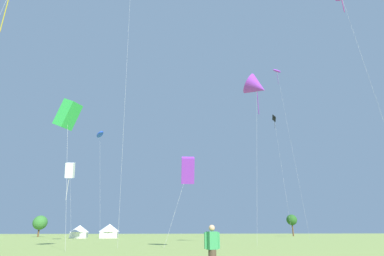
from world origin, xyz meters
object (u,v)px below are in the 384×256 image
Objects in this scene: kite_purple_parafoil at (277,72)px; kite_green_box at (68,115)px; tree_distant_right at (292,220)px; festival_tent_left at (79,231)px; tree_distant_left at (40,223)px; kite_blue_parafoil at (100,134)px; festival_tent_center at (109,230)px; kite_white_box at (70,170)px; kite_purple_delta at (257,87)px; kite_black_diamond at (275,122)px; kite_purple_box at (188,170)px; person_spectator at (212,251)px.

kite_purple_parafoil is 2.50× the size of kite_green_box.
kite_purple_parafoil is at bearing -117.92° from tree_distant_right.
festival_tent_left is 0.75× the size of tree_distant_left.
kite_blue_parafoil reaches higher than festival_tent_center.
kite_green_box is at bearing -79.05° from kite_white_box.
kite_purple_delta is 3.73× the size of tree_distant_left.
kite_purple_delta is 0.83× the size of kite_black_diamond.
kite_purple_parafoil is 1.33× the size of kite_black_diamond.
kite_purple_delta is 4.97× the size of festival_tent_left.
kite_white_box is 72.03m from tree_distant_right.
kite_purple_box reaches higher than person_spectator.
festival_tent_left is 0.91× the size of festival_tent_center.
kite_purple_box is at bearing 7.12° from kite_green_box.
person_spectator is (11.33, -48.69, -19.54)m from kite_blue_parafoil.
kite_purple_box is at bearing -125.88° from tree_distant_right.
kite_purple_delta reaches higher than kite_white_box.
kite_purple_box reaches higher than tree_distant_right.
kite_white_box reaches higher than festival_tent_left.
tree_distant_left is at bearing 107.01° from kite_green_box.
tree_distant_left is (-14.84, 38.15, -8.35)m from kite_white_box.
festival_tent_center is at bearing -163.59° from tree_distant_right.
tree_distant_right is at bearing 16.41° from festival_tent_center.
kite_purple_parafoil is 20.30× the size of person_spectator.
kite_white_box is at bearing 123.93° from kite_purple_box.
kite_black_diamond is 4.47× the size of tree_distant_left.
kite_purple_delta is at bearing -40.23° from kite_white_box.
festival_tent_center is 58.47m from tree_distant_right.
festival_tent_center is at bearing 145.51° from kite_purple_parafoil.
kite_blue_parafoil is at bearing 168.00° from kite_purple_parafoil.
kite_white_box is at bearing 172.70° from kite_purple_parafoil.
festival_tent_left is at bearing 155.71° from kite_black_diamond.
kite_purple_parafoil is at bearing -12.00° from kite_blue_parafoil.
kite_purple_parafoil is 11.02m from kite_black_diamond.
kite_black_diamond is 3.92× the size of tree_distant_right.
kite_purple_parafoil is 47.10m from kite_white_box.
kite_purple_delta is at bearing 16.95° from kite_purple_box.
kite_purple_box is at bearing -75.83° from festival_tent_center.
kite_black_diamond is at bearing 58.90° from kite_purple_delta.
kite_green_box is 1.02× the size of kite_white_box.
kite_purple_parafoil is 7.20× the size of festival_tent_center.
kite_black_diamond is 46.16m from festival_tent_center.
kite_purple_box is 39.30m from kite_black_diamond.
kite_green_box is 0.53× the size of kite_black_diamond.
kite_black_diamond is at bearing 37.31° from kite_green_box.
person_spectator is 65.29m from festival_tent_center.
kite_white_box reaches higher than festival_tent_center.
kite_purple_delta is at bearing 11.58° from kite_green_box.
kite_purple_delta is (-13.28, -18.32, -14.44)m from kite_purple_parafoil.
tree_distant_right is at bearing -2.31° from tree_distant_left.
kite_white_box is 22.26m from festival_tent_center.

